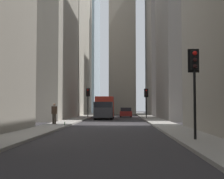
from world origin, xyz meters
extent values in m
plane|color=#302D30|center=(0.00, 0.00, 0.00)|extent=(135.00, 135.00, 0.00)
cube|color=gray|center=(0.00, 4.50, 0.07)|extent=(90.00, 2.20, 0.14)
cube|color=gray|center=(0.00, -4.50, 0.07)|extent=(90.00, 2.20, 0.14)
cube|color=gray|center=(29.81, -10.60, 14.81)|extent=(14.23, 10.00, 29.63)
cube|color=#A8A091|center=(10.80, 10.60, 9.53)|extent=(14.06, 10.00, 19.06)
cube|color=beige|center=(28.18, 10.60, 15.02)|extent=(19.11, 10.00, 30.05)
cube|color=#9EB7C1|center=(52.78, 12.60, 27.76)|extent=(18.83, 14.00, 55.52)
cube|color=gray|center=(34.67, -0.87, 12.76)|extent=(5.23, 5.23, 25.53)
cube|color=red|center=(13.29, 1.40, 1.54)|extent=(4.60, 2.25, 2.60)
cube|color=#38383D|center=(10.09, 1.40, 1.19)|extent=(1.90, 2.25, 1.90)
cube|color=black|center=(10.09, 1.40, 1.79)|extent=(1.92, 2.09, 0.64)
cylinder|color=black|center=(10.09, 0.41, 0.44)|extent=(0.88, 0.28, 0.88)
cylinder|color=black|center=(10.09, 2.38, 0.44)|extent=(0.88, 0.28, 0.88)
cylinder|color=black|center=(14.69, 0.41, 0.44)|extent=(0.88, 0.28, 0.88)
cylinder|color=black|center=(14.69, 2.38, 0.44)|extent=(0.88, 0.28, 0.88)
cube|color=maroon|center=(19.75, -1.40, 0.53)|extent=(4.30, 1.78, 0.70)
cube|color=black|center=(19.55, -1.40, 1.15)|extent=(2.10, 1.58, 0.54)
cylinder|color=black|center=(21.10, -2.18, 0.32)|extent=(0.64, 0.22, 0.64)
cylinder|color=black|center=(21.10, -0.62, 0.32)|extent=(0.64, 0.22, 0.64)
cylinder|color=black|center=(18.40, -2.18, 0.32)|extent=(0.64, 0.22, 0.64)
cylinder|color=black|center=(18.40, -0.62, 0.32)|extent=(0.64, 0.22, 0.64)
cylinder|color=black|center=(-13.05, -4.21, 1.72)|extent=(0.12, 0.12, 3.16)
cube|color=black|center=(-13.05, -4.21, 3.75)|extent=(0.28, 0.32, 0.90)
cube|color=black|center=(-12.89, -4.21, 3.75)|extent=(0.03, 0.52, 1.10)
sphere|color=red|center=(-13.21, -4.21, 4.05)|extent=(0.20, 0.20, 0.20)
sphere|color=black|center=(-13.21, -4.21, 3.75)|extent=(0.20, 0.20, 0.20)
sphere|color=black|center=(-13.21, -4.21, 3.45)|extent=(0.20, 0.20, 0.20)
cylinder|color=black|center=(12.23, -3.92, 1.50)|extent=(0.12, 0.12, 2.73)
cube|color=black|center=(12.23, -3.92, 3.32)|extent=(0.28, 0.32, 0.90)
cube|color=black|center=(12.38, -3.92, 3.32)|extent=(0.03, 0.52, 1.10)
sphere|color=red|center=(12.07, -3.92, 3.62)|extent=(0.20, 0.20, 0.20)
sphere|color=black|center=(12.07, -3.92, 3.32)|extent=(0.20, 0.20, 0.20)
sphere|color=black|center=(12.07, -3.92, 3.02)|extent=(0.20, 0.20, 0.20)
cylinder|color=black|center=(14.46, 3.76, 1.60)|extent=(0.12, 0.12, 2.91)
cube|color=black|center=(14.46, 3.76, 3.50)|extent=(0.28, 0.32, 0.90)
cube|color=black|center=(14.62, 3.76, 3.50)|extent=(0.03, 0.52, 1.10)
sphere|color=red|center=(14.30, 3.76, 3.80)|extent=(0.20, 0.20, 0.20)
sphere|color=black|center=(14.30, 3.76, 3.50)|extent=(0.20, 0.20, 0.20)
sphere|color=black|center=(14.30, 3.76, 3.20)|extent=(0.20, 0.20, 0.20)
cylinder|color=#473D33|center=(-1.31, 4.75, 0.56)|extent=(0.16, 0.16, 0.84)
cylinder|color=#473D33|center=(-1.31, 4.92, 0.56)|extent=(0.16, 0.16, 0.84)
cube|color=#4C3828|center=(-1.31, 4.84, 1.30)|extent=(0.26, 0.44, 0.65)
sphere|color=tan|center=(-1.31, 4.84, 1.78)|extent=(0.22, 0.22, 0.22)
cylinder|color=#236033|center=(-2.58, 3.70, 0.24)|extent=(0.07, 0.07, 0.20)
cylinder|color=#236033|center=(-2.58, 3.70, 0.38)|extent=(0.03, 0.03, 0.07)
camera|label=1|loc=(-27.35, -0.92, 1.65)|focal=49.91mm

